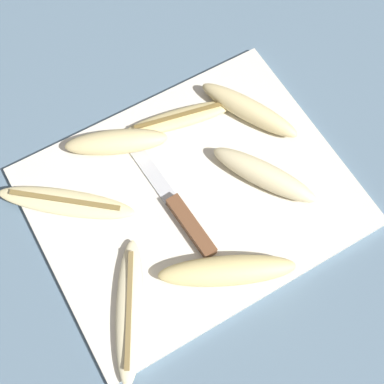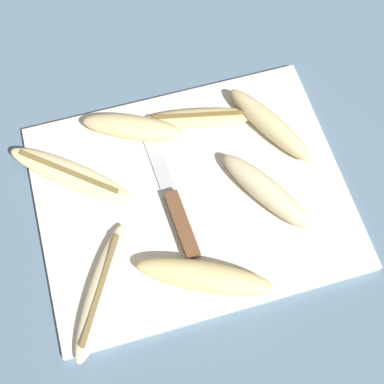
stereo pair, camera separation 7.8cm
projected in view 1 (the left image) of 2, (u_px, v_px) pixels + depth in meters
name	position (u px, v px, depth m)	size (l,w,h in m)	color
ground_plane	(192.00, 198.00, 0.80)	(4.00, 4.00, 0.00)	slate
cutting_board	(192.00, 196.00, 0.80)	(0.45, 0.36, 0.01)	silver
knife	(183.00, 215.00, 0.77)	(0.03, 0.23, 0.02)	brown
banana_cream_curved	(264.00, 175.00, 0.78)	(0.12, 0.16, 0.04)	beige
banana_pale_long	(130.00, 310.00, 0.71)	(0.13, 0.19, 0.02)	beige
banana_mellow_near	(116.00, 142.00, 0.81)	(0.16, 0.10, 0.03)	beige
banana_ripe_center	(249.00, 110.00, 0.83)	(0.11, 0.17, 0.04)	beige
banana_spotted_left	(180.00, 118.00, 0.83)	(0.19, 0.07, 0.02)	#DBC684
banana_soft_right	(66.00, 203.00, 0.78)	(0.18, 0.16, 0.02)	beige
banana_golden_short	(227.00, 271.00, 0.73)	(0.19, 0.12, 0.03)	#EDD689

